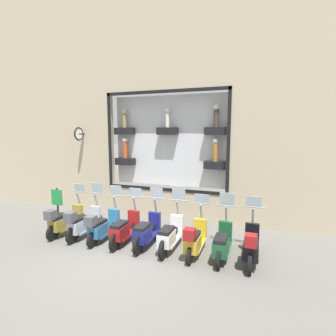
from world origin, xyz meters
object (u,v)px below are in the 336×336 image
object	(u,v)px
scooter_white_3	(170,235)
scooter_teal_6	(102,226)
scooter_green_1	(222,243)
scooter_yellow_2	(195,239)
shop_sign_post	(58,207)
scooter_red_5	(124,229)
scooter_silver_7	(82,223)
scooter_olive_8	(64,221)
scooter_navy_4	(146,232)
scooter_black_0	(251,246)

from	to	relation	value
scooter_white_3	scooter_teal_6	world-z (taller)	scooter_white_3
scooter_green_1	scooter_white_3	size ratio (longest dim) A/B	0.99
scooter_yellow_2	shop_sign_post	distance (m)	5.08
scooter_teal_6	shop_sign_post	world-z (taller)	scooter_teal_6
scooter_green_1	scooter_red_5	size ratio (longest dim) A/B	0.99
scooter_green_1	scooter_teal_6	distance (m)	3.65
scooter_silver_7	shop_sign_post	distance (m)	1.50
scooter_silver_7	shop_sign_post	size ratio (longest dim) A/B	1.28
scooter_green_1	scooter_olive_8	xyz separation A→B (m)	(-0.06, 5.11, 0.04)
scooter_white_3	scooter_navy_4	xyz separation A→B (m)	(-0.00, 0.73, 0.00)
scooter_green_1	scooter_red_5	distance (m)	2.92
scooter_black_0	shop_sign_post	distance (m)	6.53
scooter_olive_8	scooter_teal_6	bearing A→B (deg)	-90.12
scooter_black_0	scooter_navy_4	xyz separation A→B (m)	(0.06, 2.92, -0.03)
scooter_green_1	scooter_white_3	bearing A→B (deg)	89.69
scooter_navy_4	scooter_green_1	bearing A→B (deg)	-90.18
scooter_olive_8	scooter_red_5	bearing A→B (deg)	-88.31
scooter_green_1	shop_sign_post	bearing A→B (deg)	85.82
scooter_navy_4	scooter_yellow_2	bearing A→B (deg)	-92.98
scooter_green_1	scooter_navy_4	world-z (taller)	scooter_green_1
shop_sign_post	scooter_white_3	bearing A→B (deg)	-95.49
scooter_silver_7	scooter_olive_8	distance (m)	0.73
scooter_yellow_2	shop_sign_post	bearing A→B (deg)	84.43
scooter_yellow_2	scooter_white_3	world-z (taller)	scooter_white_3
scooter_red_5	shop_sign_post	xyz separation A→B (m)	(0.42, 2.86, 0.31)
scooter_black_0	scooter_green_1	bearing A→B (deg)	85.62
scooter_black_0	scooter_olive_8	bearing A→B (deg)	90.07
scooter_black_0	scooter_silver_7	distance (m)	5.11
scooter_teal_6	scooter_green_1	bearing A→B (deg)	-88.96
scooter_white_3	scooter_olive_8	xyz separation A→B (m)	(-0.07, 3.65, 0.02)
scooter_green_1	scooter_red_5	xyz separation A→B (m)	(0.00, 2.92, 0.01)
scooter_white_3	scooter_black_0	bearing A→B (deg)	-91.67
scooter_navy_4	scooter_olive_8	size ratio (longest dim) A/B	1.01
scooter_yellow_2	scooter_red_5	bearing A→B (deg)	88.15
scooter_yellow_2	shop_sign_post	size ratio (longest dim) A/B	1.27
scooter_navy_4	scooter_silver_7	xyz separation A→B (m)	(-0.06, 2.19, 0.03)
scooter_silver_7	shop_sign_post	world-z (taller)	scooter_silver_7
scooter_black_0	scooter_silver_7	xyz separation A→B (m)	(-0.00, 5.11, -0.00)
scooter_olive_8	scooter_silver_7	bearing A→B (deg)	-89.54
scooter_green_1	scooter_white_3	xyz separation A→B (m)	(0.01, 1.46, 0.02)
scooter_red_5	scooter_olive_8	size ratio (longest dim) A/B	1.00
scooter_black_0	scooter_red_5	bearing A→B (deg)	89.10
scooter_white_3	scooter_navy_4	bearing A→B (deg)	90.10
scooter_red_5	scooter_teal_6	xyz separation A→B (m)	(-0.07, 0.73, 0.03)
scooter_green_1	scooter_silver_7	world-z (taller)	scooter_green_1
scooter_green_1	scooter_navy_4	xyz separation A→B (m)	(0.01, 2.19, 0.03)
scooter_olive_8	shop_sign_post	size ratio (longest dim) A/B	1.28
shop_sign_post	scooter_black_0	bearing A→B (deg)	-94.21
scooter_yellow_2	scooter_olive_8	bearing A→B (deg)	89.92
scooter_navy_4	shop_sign_post	xyz separation A→B (m)	(0.42, 3.59, 0.29)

